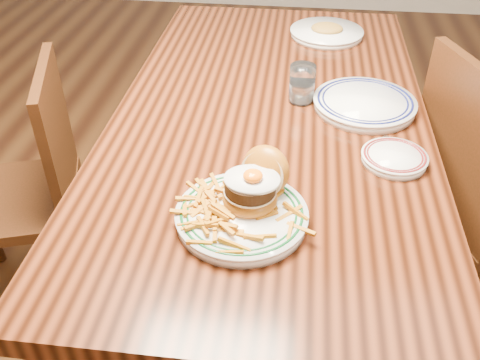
# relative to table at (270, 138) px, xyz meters

# --- Properties ---
(floor) EXTENTS (6.00, 6.00, 0.00)m
(floor) POSITION_rel_table_xyz_m (0.00, 0.00, -0.66)
(floor) COLOR black
(floor) RESTS_ON ground
(table) EXTENTS (0.85, 1.60, 0.75)m
(table) POSITION_rel_table_xyz_m (0.00, 0.00, 0.00)
(table) COLOR black
(table) RESTS_ON floor
(chair_left) EXTENTS (0.49, 0.49, 0.84)m
(chair_left) POSITION_rel_table_xyz_m (-0.74, -0.04, -0.21)
(chair_left) COLOR #3E1B0D
(chair_left) RESTS_ON floor
(main_plate) EXTENTS (0.27, 0.29, 0.13)m
(main_plate) POSITION_rel_table_xyz_m (-0.02, -0.45, 0.12)
(main_plate) COLOR white
(main_plate) RESTS_ON table
(side_plate) EXTENTS (0.16, 0.17, 0.02)m
(side_plate) POSITION_rel_table_xyz_m (0.31, -0.21, 0.10)
(side_plate) COLOR white
(side_plate) RESTS_ON table
(rear_plate) EXTENTS (0.28, 0.28, 0.03)m
(rear_plate) POSITION_rel_table_xyz_m (0.25, 0.04, 0.11)
(rear_plate) COLOR white
(rear_plate) RESTS_ON table
(water_glass) EXTENTS (0.07, 0.07, 0.11)m
(water_glass) POSITION_rel_table_xyz_m (0.08, 0.07, 0.14)
(water_glass) COLOR white
(water_glass) RESTS_ON table
(far_plate) EXTENTS (0.26, 0.26, 0.05)m
(far_plate) POSITION_rel_table_xyz_m (0.16, 0.55, 0.10)
(far_plate) COLOR white
(far_plate) RESTS_ON table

